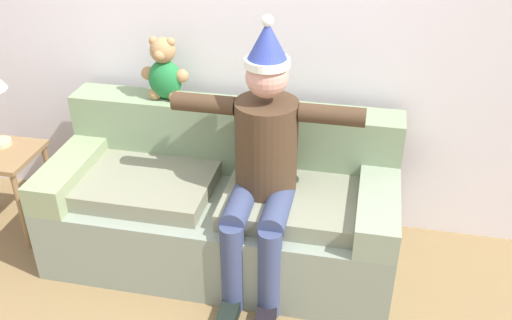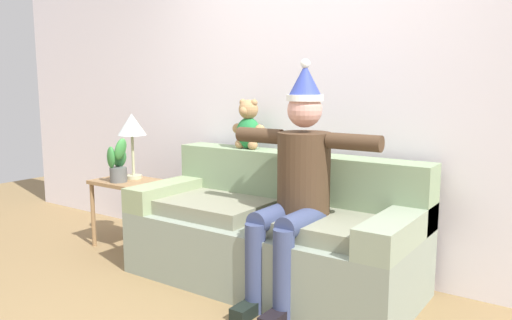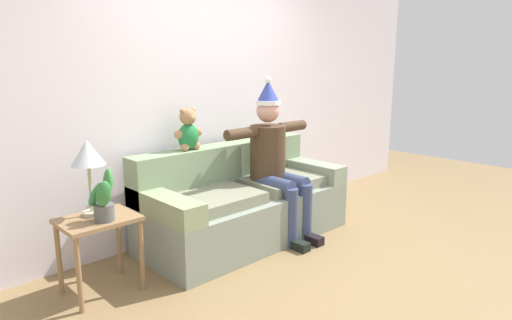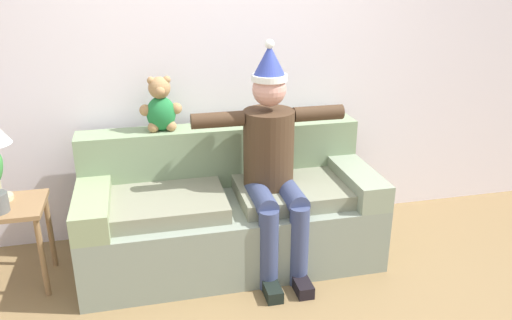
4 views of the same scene
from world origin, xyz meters
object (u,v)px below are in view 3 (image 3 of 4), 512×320
(person_seated, at_px, (275,157))
(teddy_bear, at_px, (188,131))
(table_lamp, at_px, (88,156))
(potted_plant, at_px, (103,199))
(couch, at_px, (242,203))
(side_table, at_px, (99,231))

(person_seated, height_order, teddy_bear, person_seated)
(table_lamp, relative_size, potted_plant, 1.46)
(couch, height_order, person_seated, person_seated)
(couch, xyz_separation_m, table_lamp, (-1.45, 0.02, 0.66))
(person_seated, bearing_deg, teddy_bear, 147.60)
(teddy_bear, relative_size, side_table, 0.67)
(teddy_bear, bearing_deg, table_lamp, -166.84)
(potted_plant, bearing_deg, table_lamp, 93.90)
(couch, xyz_separation_m, teddy_bear, (-0.41, 0.26, 0.71))
(table_lamp, distance_m, potted_plant, 0.33)
(couch, bearing_deg, person_seated, -32.05)
(table_lamp, height_order, potted_plant, table_lamp)
(side_table, distance_m, potted_plant, 0.27)
(couch, relative_size, potted_plant, 5.28)
(potted_plant, bearing_deg, teddy_bear, 22.15)
(couch, relative_size, teddy_bear, 5.24)
(side_table, bearing_deg, teddy_bear, 17.40)
(person_seated, xyz_separation_m, potted_plant, (-1.70, 0.01, -0.05))
(couch, distance_m, person_seated, 0.53)
(couch, distance_m, potted_plant, 1.49)
(person_seated, relative_size, side_table, 2.67)
(couch, xyz_separation_m, potted_plant, (-1.43, -0.15, 0.38))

